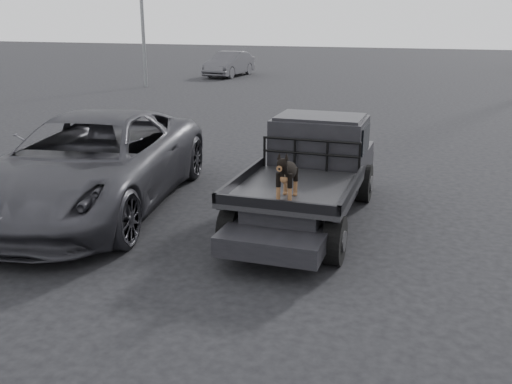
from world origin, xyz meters
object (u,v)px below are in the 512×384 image
(dog, at_px, (287,175))
(parked_suv, at_px, (91,163))
(distant_car_a, at_px, (229,64))
(flatbed_ute, at_px, (307,197))

(dog, xyz_separation_m, parked_suv, (-4.16, 0.99, -0.39))
(parked_suv, height_order, distant_car_a, parked_suv)
(flatbed_ute, relative_size, parked_suv, 0.83)
(flatbed_ute, xyz_separation_m, distant_car_a, (-10.39, 23.52, 0.27))
(dog, height_order, distant_car_a, dog)
(dog, bearing_deg, parked_suv, 166.59)
(parked_suv, bearing_deg, dog, -22.52)
(flatbed_ute, height_order, dog, dog)
(dog, relative_size, parked_suv, 0.11)
(flatbed_ute, xyz_separation_m, parked_suv, (-4.12, -0.57, 0.44))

